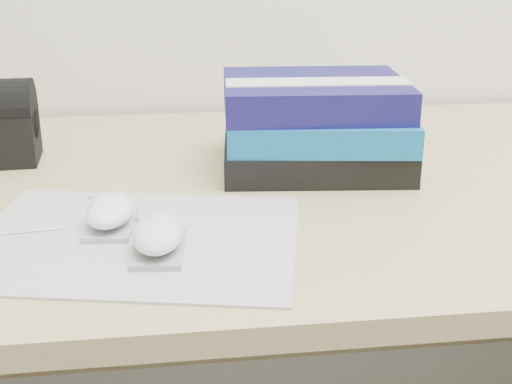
{
  "coord_description": "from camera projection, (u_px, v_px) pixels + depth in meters",
  "views": [
    {
      "loc": [
        -0.15,
        0.62,
        1.08
      ],
      "look_at": [
        -0.05,
        1.42,
        0.77
      ],
      "focal_mm": 50.0,
      "sensor_mm": 36.0,
      "label": 1
    }
  ],
  "objects": [
    {
      "name": "mousepad",
      "position": [
        135.0,
        239.0,
        0.83
      ],
      "size": [
        0.43,
        0.36,
        0.0
      ],
      "primitive_type": "cube",
      "rotation": [
        0.0,
        0.0,
        -0.21
      ],
      "color": "#97959D",
      "rests_on": "desk"
    },
    {
      "name": "mouse_front",
      "position": [
        158.0,
        236.0,
        0.79
      ],
      "size": [
        0.07,
        0.11,
        0.04
      ],
      "color": "#98989A",
      "rests_on": "mousepad"
    },
    {
      "name": "book_stack",
      "position": [
        316.0,
        124.0,
        1.06
      ],
      "size": [
        0.3,
        0.25,
        0.14
      ],
      "color": "black",
      "rests_on": "desk"
    },
    {
      "name": "desk",
      "position": [
        267.0,
        300.0,
        1.17
      ],
      "size": [
        1.6,
        0.8,
        0.73
      ],
      "color": "tan",
      "rests_on": "ground"
    },
    {
      "name": "mouse_rear",
      "position": [
        110.0,
        213.0,
        0.85
      ],
      "size": [
        0.07,
        0.11,
        0.04
      ],
      "color": "#A3A4A6",
      "rests_on": "mousepad"
    }
  ]
}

